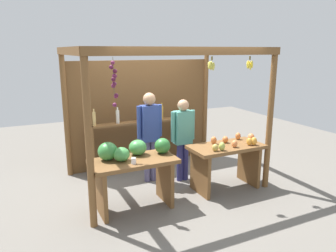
# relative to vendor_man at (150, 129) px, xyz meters

# --- Properties ---
(ground_plane) EXTENTS (12.00, 12.00, 0.00)m
(ground_plane) POSITION_rel_vendor_man_xyz_m (0.23, -0.09, -1.00)
(ground_plane) COLOR slate
(ground_plane) RESTS_ON ground
(market_stall) EXTENTS (3.20, 2.19, 2.44)m
(market_stall) POSITION_rel_vendor_man_xyz_m (0.22, 0.40, 0.42)
(market_stall) COLOR brown
(market_stall) RESTS_ON ground
(fruit_counter_left) EXTENTS (1.34, 0.68, 1.06)m
(fruit_counter_left) POSITION_rel_vendor_man_xyz_m (-0.62, -0.82, -0.29)
(fruit_counter_left) COLOR brown
(fruit_counter_left) RESTS_ON ground
(fruit_counter_right) EXTENTS (1.29, 0.64, 0.94)m
(fruit_counter_right) POSITION_rel_vendor_man_xyz_m (1.09, -0.88, -0.41)
(fruit_counter_right) COLOR brown
(fruit_counter_right) RESTS_ON ground
(bottle_shelf_unit) EXTENTS (2.05, 0.22, 1.35)m
(bottle_shelf_unit) POSITION_rel_vendor_man_xyz_m (0.09, 0.69, -0.22)
(bottle_shelf_unit) COLOR brown
(bottle_shelf_unit) RESTS_ON ground
(vendor_man) EXTENTS (0.48, 0.22, 1.66)m
(vendor_man) POSITION_rel_vendor_man_xyz_m (0.00, 0.00, 0.00)
(vendor_man) COLOR #545078
(vendor_man) RESTS_ON ground
(vendor_woman) EXTENTS (0.48, 0.21, 1.53)m
(vendor_woman) POSITION_rel_vendor_man_xyz_m (0.56, -0.23, -0.09)
(vendor_woman) COLOR navy
(vendor_woman) RESTS_ON ground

